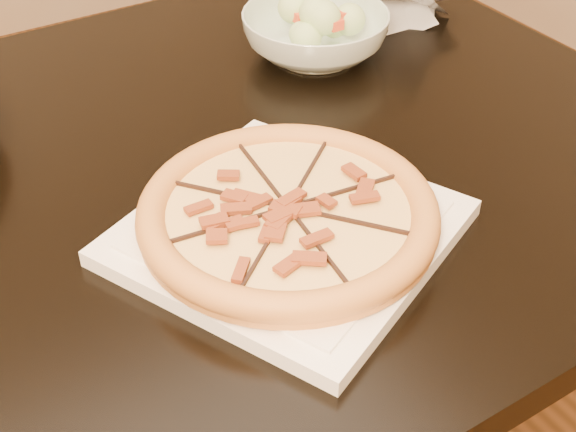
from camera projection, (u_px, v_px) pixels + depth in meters
name	position (u px, v px, depth m)	size (l,w,h in m)	color
dining_table	(124.00, 264.00, 0.94)	(1.39, 0.90, 0.75)	black
plate	(288.00, 231.00, 0.81)	(0.39, 0.39, 0.02)	white
pizza	(288.00, 213.00, 0.79)	(0.30, 0.30, 0.03)	#C56D43
salad_bowl	(315.00, 34.00, 1.11)	(0.20, 0.20, 0.06)	silver
salad	(315.00, 1.00, 1.08)	(0.08, 0.10, 0.04)	beige
cling_film	(400.00, 5.00, 1.20)	(0.16, 0.13, 0.05)	white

